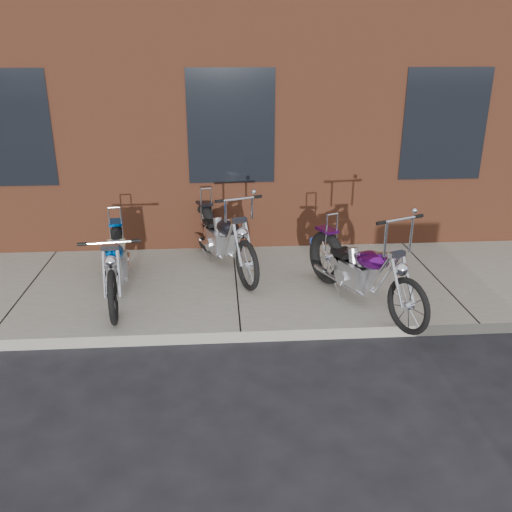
{
  "coord_description": "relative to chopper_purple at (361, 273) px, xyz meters",
  "views": [
    {
      "loc": [
        -0.22,
        -5.81,
        3.37
      ],
      "look_at": [
        0.24,
        0.8,
        0.83
      ],
      "focal_mm": 38.0,
      "sensor_mm": 36.0,
      "label": 1
    }
  ],
  "objects": [
    {
      "name": "chopper_purple",
      "position": [
        0.0,
        0.0,
        0.0
      ],
      "size": [
        1.08,
        2.3,
        1.38
      ],
      "rotation": [
        0.0,
        0.0,
        -1.16
      ],
      "color": "black",
      "rests_on": "sidewalk"
    },
    {
      "name": "building_brick",
      "position": [
        -1.63,
        7.31,
        3.41
      ],
      "size": [
        22.0,
        10.0,
        8.0
      ],
      "primitive_type": "cube",
      "color": "brown",
      "rests_on": "ground"
    },
    {
      "name": "chopper_blue",
      "position": [
        -3.3,
        0.56,
        -0.01
      ],
      "size": [
        0.59,
        2.42,
        1.05
      ],
      "rotation": [
        0.0,
        0.0,
        -1.45
      ],
      "color": "black",
      "rests_on": "sidewalk"
    },
    {
      "name": "ground",
      "position": [
        -1.63,
        -0.69,
        -0.59
      ],
      "size": [
        120.0,
        120.0,
        0.0
      ],
      "primitive_type": "plane",
      "color": "#2C2B32",
      "rests_on": "ground"
    },
    {
      "name": "chopper_third",
      "position": [
        -1.81,
        1.44,
        0.01
      ],
      "size": [
        1.03,
        2.4,
        1.28
      ],
      "rotation": [
        0.0,
        0.0,
        -1.21
      ],
      "color": "black",
      "rests_on": "sidewalk"
    },
    {
      "name": "sidewalk",
      "position": [
        -1.63,
        0.81,
        -0.52
      ],
      "size": [
        22.0,
        3.0,
        0.15
      ],
      "primitive_type": "cube",
      "color": "gray",
      "rests_on": "ground"
    }
  ]
}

